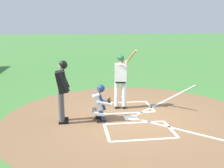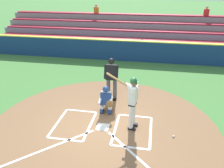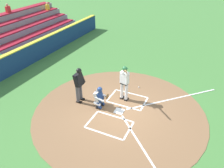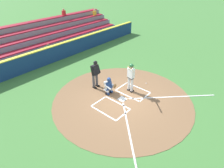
# 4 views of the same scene
# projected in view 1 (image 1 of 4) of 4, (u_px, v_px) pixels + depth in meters

# --- Properties ---
(ground_plane) EXTENTS (120.00, 120.00, 0.00)m
(ground_plane) POSITION_uv_depth(u_px,v_px,m) (131.00, 118.00, 8.49)
(ground_plane) COLOR #427A38
(dirt_circle) EXTENTS (8.00, 8.00, 0.01)m
(dirt_circle) POSITION_uv_depth(u_px,v_px,m) (131.00, 118.00, 8.49)
(dirt_circle) COLOR brown
(dirt_circle) RESTS_ON ground
(home_plate_and_chalk) EXTENTS (7.93, 4.91, 0.01)m
(home_plate_and_chalk) POSITION_uv_depth(u_px,v_px,m) (158.00, 116.00, 8.60)
(home_plate_and_chalk) COLOR white
(home_plate_and_chalk) RESTS_ON dirt_circle
(batter) EXTENTS (1.02, 0.59, 2.13)m
(batter) POSITION_uv_depth(u_px,v_px,m) (121.00, 78.00, 9.17)
(batter) COLOR white
(batter) RESTS_ON ground
(catcher) EXTENTS (0.60, 0.60, 1.13)m
(catcher) POSITION_uv_depth(u_px,v_px,m) (100.00, 102.00, 8.16)
(catcher) COLOR black
(catcher) RESTS_ON ground
(plate_umpire) EXTENTS (0.58, 0.41, 1.86)m
(plate_umpire) POSITION_uv_depth(u_px,v_px,m) (62.00, 87.00, 7.89)
(plate_umpire) COLOR #4C4C51
(plate_umpire) RESTS_ON ground
(baseball) EXTENTS (0.07, 0.07, 0.07)m
(baseball) POSITION_uv_depth(u_px,v_px,m) (122.00, 96.00, 10.80)
(baseball) COLOR white
(baseball) RESTS_ON ground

